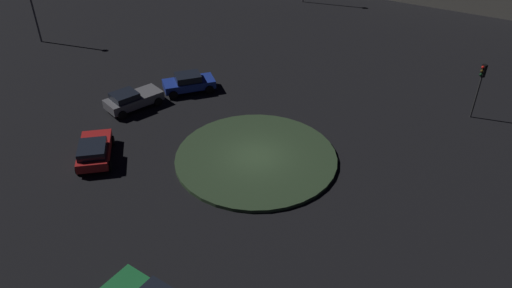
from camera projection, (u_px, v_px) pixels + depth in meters
name	position (u px, v px, depth m)	size (l,w,h in m)	color
ground_plane	(256.00, 159.00, 30.82)	(118.20, 118.20, 0.00)	black
roundabout_island	(256.00, 157.00, 30.76)	(10.20, 10.20, 0.23)	#2D4228
car_red	(94.00, 150.00, 30.34)	(2.59, 4.16, 1.39)	red
car_grey	(132.00, 99.00, 35.72)	(4.47, 3.21, 1.43)	slate
car_blue	(189.00, 82.00, 37.88)	(3.94, 2.02, 1.46)	#1E38A5
traffic_light_east	(481.00, 80.00, 33.42)	(0.36, 0.30, 4.10)	#2D2D2D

